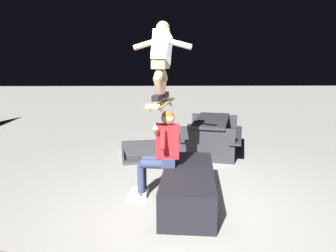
% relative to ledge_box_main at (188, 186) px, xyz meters
% --- Properties ---
extents(ground_plane, '(40.00, 40.00, 0.00)m').
position_rel_ledge_box_main_xyz_m(ground_plane, '(-0.27, 0.08, -0.25)').
color(ground_plane, gray).
extents(ledge_box_main, '(1.83, 0.90, 0.50)m').
position_rel_ledge_box_main_xyz_m(ledge_box_main, '(0.00, 0.00, 0.00)').
color(ledge_box_main, black).
rests_on(ledge_box_main, ground).
extents(person_sitting_on_ledge, '(0.60, 0.77, 1.34)m').
position_rel_ledge_box_main_xyz_m(person_sitting_on_ledge, '(0.25, 0.40, 0.50)').
color(person_sitting_on_ledge, '#2D3856').
rests_on(person_sitting_on_ledge, ground).
extents(skateboard, '(1.04, 0.46, 0.13)m').
position_rel_ledge_box_main_xyz_m(skateboard, '(0.36, 0.39, 1.16)').
color(skateboard, '#AD8451').
extents(skater_airborne, '(0.64, 0.88, 1.12)m').
position_rel_ledge_box_main_xyz_m(skater_airborne, '(0.41, 0.38, 1.85)').
color(skater_airborne, black).
extents(kicker_ramp, '(1.21, 1.14, 0.31)m').
position_rel_ledge_box_main_xyz_m(kicker_ramp, '(2.22, 0.74, -0.20)').
color(kicker_ramp, '#38383D').
rests_on(kicker_ramp, ground).
extents(picnic_table_back, '(1.98, 1.73, 0.75)m').
position_rel_ledge_box_main_xyz_m(picnic_table_back, '(2.55, -0.73, 0.25)').
color(picnic_table_back, '#28282D').
rests_on(picnic_table_back, ground).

